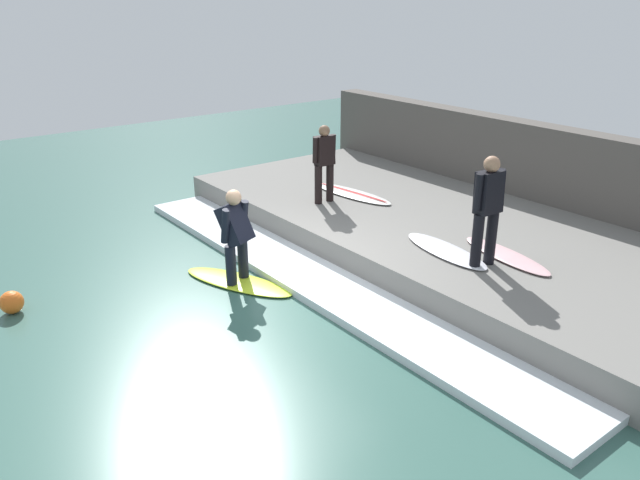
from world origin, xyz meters
TOP-DOWN VIEW (x-y plane):
  - ground_plane at (0.00, 0.00)m, footprint 28.00×28.00m
  - concrete_ledge at (3.33, 0.00)m, footprint 4.40×10.16m
  - back_wall at (5.78, 0.00)m, footprint 0.50×10.66m
  - wave_foam_crest at (0.59, 0.00)m, footprint 1.08×9.65m
  - surfboard_riding at (-0.36, 0.71)m, footprint 1.31×2.06m
  - surfer_riding at (-0.36, 0.71)m, footprint 0.56×0.60m
  - surfer_waiting_near at (2.31, 1.91)m, footprint 0.51×0.25m
  - surfboard_waiting_near at (3.03, 1.91)m, footprint 0.74×2.00m
  - surfer_waiting_far at (2.29, -1.89)m, footprint 0.56×0.27m
  - surfboard_waiting_far at (2.85, -1.92)m, footprint 0.73×1.77m
  - surfboard_spare at (2.26, -1.22)m, footprint 0.75×1.79m
  - marker_buoy at (-3.41, 1.86)m, footprint 0.33×0.33m

SIDE VIEW (x-z plane):
  - ground_plane at x=0.00m, z-range 0.00..0.00m
  - surfboard_riding at x=-0.36m, z-range 0.00..0.06m
  - wave_foam_crest at x=0.59m, z-range 0.00..0.12m
  - marker_buoy at x=-3.41m, z-range 0.00..0.33m
  - concrete_ledge at x=3.33m, z-range 0.00..0.50m
  - surfboard_waiting_far at x=2.85m, z-range 0.50..0.56m
  - surfboard_spare at x=2.26m, z-range 0.50..0.56m
  - surfboard_waiting_near at x=3.03m, z-range 0.50..0.57m
  - surfer_riding at x=-0.36m, z-range 0.14..1.62m
  - back_wall at x=5.78m, z-range 0.00..1.95m
  - surfer_waiting_near at x=2.31m, z-range 0.60..2.09m
  - surfer_waiting_far at x=2.29m, z-range 0.61..2.27m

